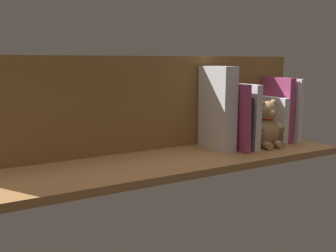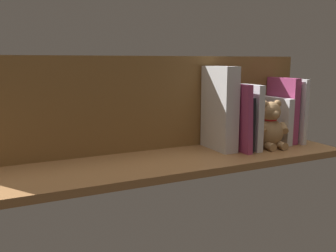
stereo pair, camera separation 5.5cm
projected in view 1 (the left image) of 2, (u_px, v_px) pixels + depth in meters
The scene contains 10 objects.
ground_plane at pixel (168, 162), 111.25cm from camera, with size 116.88×30.09×2.20cm, color #9E6B3D.
shelf_back_panel at pixel (149, 104), 119.42cm from camera, with size 116.88×1.50×30.86cm, color olive.
book_0 at pixel (284, 109), 135.97cm from camera, with size 1.63×16.29×22.94cm, color silver.
book_1 at pixel (277, 109), 135.32cm from camera, with size 2.66×14.62×23.29cm, color #B23F72.
book_2 at pixel (271, 119), 133.99cm from camera, with size 2.42×15.56×16.41cm, color silver.
teddy_bear at pixel (267, 126), 125.71cm from camera, with size 13.09×11.23×16.27cm.
book_3 at pixel (241, 115), 125.30cm from camera, with size 2.32×18.21×21.66cm, color silver.
book_4 at pixel (234, 121), 124.76cm from camera, with size 1.36×17.47×17.72cm, color black.
book_5 at pixel (230, 116), 122.60cm from camera, with size 1.85×19.06×21.99cm, color #B23F72.
dictionary_thick_white at pixel (217, 108), 121.65cm from camera, with size 5.11×15.36×27.58cm, color silver.
Camera 1 is at (51.06, 94.68, 29.33)cm, focal length 39.01 mm.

